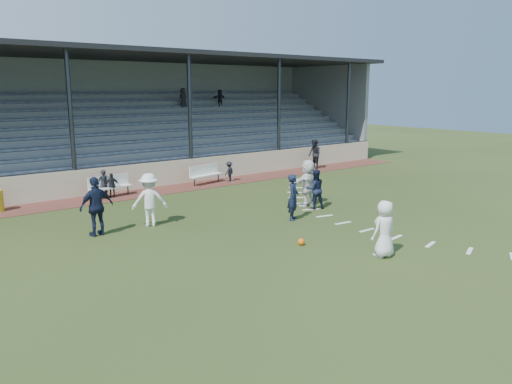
% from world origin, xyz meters
% --- Properties ---
extents(ground, '(90.00, 90.00, 0.00)m').
position_xyz_m(ground, '(0.00, 0.00, 0.00)').
color(ground, '#2D3D19').
rests_on(ground, ground).
extents(cinder_track, '(34.00, 2.00, 0.02)m').
position_xyz_m(cinder_track, '(0.00, 10.50, 0.01)').
color(cinder_track, '#572A23').
rests_on(cinder_track, ground).
extents(retaining_wall, '(34.00, 0.18, 1.20)m').
position_xyz_m(retaining_wall, '(0.00, 11.55, 0.60)').
color(retaining_wall, beige).
rests_on(retaining_wall, ground).
extents(bench_left, '(2.04, 0.72, 0.95)m').
position_xyz_m(bench_left, '(-1.86, 10.59, 0.58)').
color(bench_left, white).
rests_on(bench_left, cinder_track).
extents(bench_right, '(2.04, 0.86, 0.95)m').
position_xyz_m(bench_right, '(3.20, 10.65, 0.58)').
color(bench_right, white).
rests_on(bench_right, cinder_track).
extents(football, '(0.21, 0.21, 0.21)m').
position_xyz_m(football, '(-0.05, 0.20, 0.11)').
color(football, orange).
rests_on(football, ground).
extents(player_white_lead, '(0.84, 0.58, 1.65)m').
position_xyz_m(player_white_lead, '(1.05, -2.05, 0.82)').
color(player_white_lead, white).
rests_on(player_white_lead, ground).
extents(player_navy_lead, '(0.74, 0.70, 1.70)m').
position_xyz_m(player_navy_lead, '(1.84, 2.62, 0.85)').
color(player_navy_lead, black).
rests_on(player_navy_lead, ground).
extents(player_navy_mid, '(0.96, 0.87, 1.60)m').
position_xyz_m(player_navy_mid, '(3.72, 3.37, 0.80)').
color(player_navy_mid, black).
rests_on(player_navy_mid, ground).
extents(player_white_wing, '(1.38, 1.11, 1.87)m').
position_xyz_m(player_white_wing, '(-2.66, 5.14, 0.93)').
color(player_white_wing, white).
rests_on(player_white_wing, ground).
extents(player_navy_wing, '(1.19, 0.59, 1.95)m').
position_xyz_m(player_navy_wing, '(-4.55, 5.13, 0.98)').
color(player_navy_wing, black).
rests_on(player_navy_wing, ground).
extents(player_white_back, '(1.83, 0.74, 1.92)m').
position_xyz_m(player_white_back, '(3.85, 3.93, 0.96)').
color(player_white_back, white).
rests_on(player_white_back, ground).
extents(official, '(0.82, 0.97, 1.76)m').
position_xyz_m(official, '(11.01, 10.65, 0.90)').
color(official, black).
rests_on(official, cinder_track).
extents(sub_left_near, '(0.49, 0.36, 1.24)m').
position_xyz_m(sub_left_near, '(-2.15, 10.59, 0.64)').
color(sub_left_near, black).
rests_on(sub_left_near, cinder_track).
extents(sub_left_far, '(0.68, 0.41, 1.09)m').
position_xyz_m(sub_left_far, '(-1.84, 10.38, 0.56)').
color(sub_left_far, black).
rests_on(sub_left_far, cinder_track).
extents(sub_right, '(0.76, 0.60, 1.04)m').
position_xyz_m(sub_right, '(4.51, 10.40, 0.54)').
color(sub_right, black).
rests_on(sub_right, cinder_track).
extents(grandstand, '(34.60, 9.00, 6.61)m').
position_xyz_m(grandstand, '(0.01, 16.26, 2.20)').
color(grandstand, gray).
rests_on(grandstand, ground).
extents(penalty_arc, '(3.89, 14.63, 0.01)m').
position_xyz_m(penalty_arc, '(4.12, 0.00, 0.01)').
color(penalty_arc, white).
rests_on(penalty_arc, ground).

